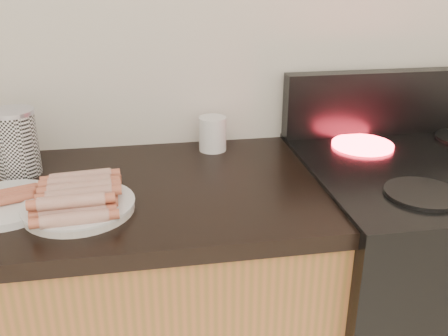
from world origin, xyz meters
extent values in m
cube|color=silver|center=(0.00, 2.00, 1.30)|extent=(4.00, 0.04, 2.60)
cube|color=black|center=(0.78, 1.68, 0.45)|extent=(0.76, 0.65, 0.90)
cube|color=black|center=(0.78, 1.68, 0.91)|extent=(0.76, 0.65, 0.01)
cube|color=black|center=(0.78, 1.96, 1.01)|extent=(0.76, 0.06, 0.20)
cylinder|color=black|center=(0.61, 1.51, 0.92)|extent=(0.18, 0.18, 0.01)
cylinder|color=#FF1E2D|center=(0.61, 1.84, 0.92)|extent=(0.18, 0.18, 0.01)
cylinder|color=white|center=(-0.19, 1.58, 0.91)|extent=(0.30, 0.30, 0.02)
cylinder|color=white|center=(-0.35, 1.63, 0.91)|extent=(0.30, 0.30, 0.02)
cylinder|color=brown|center=(-0.19, 1.48, 0.93)|extent=(0.14, 0.03, 0.03)
cylinder|color=brown|center=(-0.19, 1.52, 0.93)|extent=(0.14, 0.03, 0.03)
cylinder|color=brown|center=(-0.19, 1.55, 0.93)|extent=(0.14, 0.03, 0.03)
cylinder|color=brown|center=(-0.19, 1.58, 0.93)|extent=(0.14, 0.03, 0.03)
cylinder|color=brown|center=(-0.19, 1.61, 0.93)|extent=(0.14, 0.03, 0.03)
cylinder|color=brown|center=(-0.19, 1.64, 0.93)|extent=(0.14, 0.03, 0.03)
cylinder|color=brown|center=(-0.19, 1.68, 0.93)|extent=(0.14, 0.03, 0.03)
cylinder|color=brown|center=(-0.19, 1.52, 0.96)|extent=(0.14, 0.03, 0.03)
cylinder|color=brown|center=(-0.19, 1.55, 0.96)|extent=(0.14, 0.03, 0.03)
cylinder|color=brown|center=(-0.19, 1.58, 0.96)|extent=(0.14, 0.03, 0.03)
cylinder|color=brown|center=(-0.19, 1.61, 0.96)|extent=(0.14, 0.03, 0.03)
cylinder|color=brown|center=(-0.19, 1.64, 0.96)|extent=(0.14, 0.03, 0.03)
cylinder|color=#B0643A|center=(-0.35, 1.60, 0.93)|extent=(0.13, 0.06, 0.02)
cylinder|color=#B0643A|center=(-0.35, 1.63, 0.93)|extent=(0.13, 0.06, 0.02)
cylinder|color=#B0643A|center=(-0.35, 1.65, 0.93)|extent=(0.13, 0.06, 0.02)
cylinder|color=white|center=(-0.36, 1.83, 0.98)|extent=(0.11, 0.11, 0.16)
cylinder|color=silver|center=(-0.36, 1.83, 1.07)|extent=(0.11, 0.11, 0.01)
cylinder|color=white|center=(0.17, 1.92, 0.95)|extent=(0.09, 0.09, 0.10)
camera|label=1|loc=(-0.03, 0.54, 1.43)|focal=40.00mm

